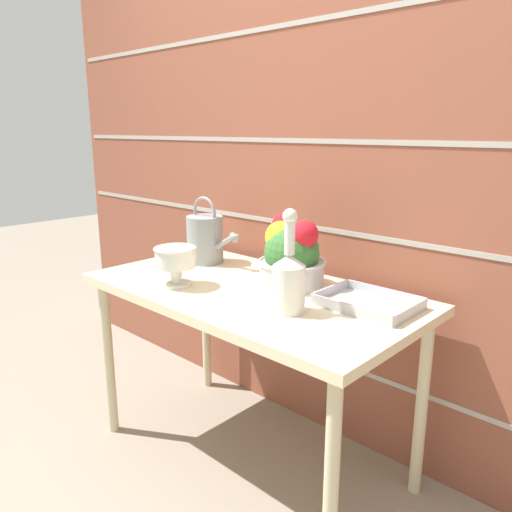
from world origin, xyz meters
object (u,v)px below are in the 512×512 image
(crystal_pedestal_bowl, at_px, (175,260))
(glass_decanter, at_px, (289,278))
(watering_can, at_px, (206,238))
(flower_planter, at_px, (291,255))
(wire_tray, at_px, (368,304))

(crystal_pedestal_bowl, distance_m, glass_decanter, 0.50)
(crystal_pedestal_bowl, xyz_separation_m, glass_decanter, (0.50, 0.08, 0.01))
(watering_can, relative_size, flower_planter, 1.14)
(glass_decanter, height_order, wire_tray, glass_decanter)
(flower_planter, distance_m, glass_decanter, 0.30)
(wire_tray, bearing_deg, watering_can, 179.10)
(watering_can, bearing_deg, glass_decanter, -19.00)
(crystal_pedestal_bowl, bearing_deg, glass_decanter, 8.78)
(watering_can, relative_size, wire_tray, 0.97)
(watering_can, distance_m, glass_decanter, 0.72)
(watering_can, height_order, crystal_pedestal_bowl, watering_can)
(watering_can, height_order, glass_decanter, glass_decanter)
(watering_can, distance_m, wire_tray, 0.85)
(glass_decanter, xyz_separation_m, wire_tray, (0.17, 0.22, -0.11))
(flower_planter, relative_size, glass_decanter, 0.78)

